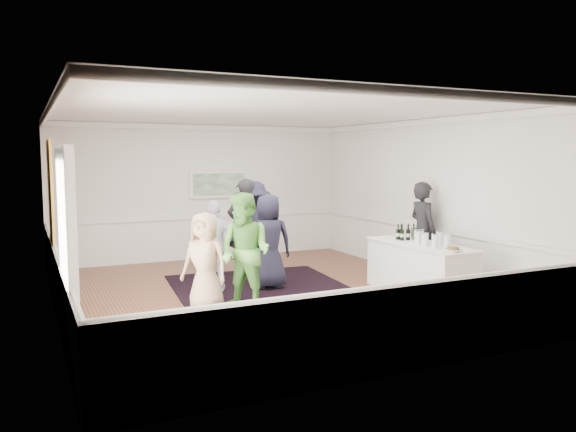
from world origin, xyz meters
name	(u,v)px	position (x,y,z in m)	size (l,w,h in m)	color
floor	(269,295)	(0.00, 0.00, 0.00)	(8.00, 8.00, 0.00)	brown
ceiling	(269,112)	(0.00, 0.00, 3.20)	(7.00, 8.00, 0.02)	white
wall_left	(52,213)	(-3.50, 0.00, 1.60)	(0.02, 8.00, 3.20)	white
wall_right	(428,199)	(3.50, 0.00, 1.60)	(0.02, 8.00, 3.20)	white
wall_back	(202,192)	(0.00, 4.00, 1.60)	(7.00, 0.02, 3.20)	white
wall_front	(412,233)	(0.00, -4.00, 1.60)	(7.00, 0.02, 3.20)	white
wainscoting	(269,267)	(0.00, 0.00, 0.50)	(7.00, 8.00, 1.00)	white
mirror	(51,195)	(-3.45, 1.30, 1.80)	(0.05, 1.25, 1.85)	#F2BB47
doorway	(66,243)	(-3.45, -1.90, 1.42)	(0.10, 1.78, 2.56)	white
landscape_painting	(219,184)	(0.40, 3.95, 1.78)	(1.44, 0.06, 0.66)	white
area_rug	(268,293)	(0.02, 0.10, 0.01)	(3.13, 4.11, 0.02)	black
serving_table	(420,269)	(2.45, -1.10, 0.46)	(0.85, 2.24, 0.91)	white
bartender	(423,231)	(3.20, -0.22, 0.98)	(0.71, 0.47, 1.95)	black
guest_tan	(205,262)	(-1.35, -0.59, 0.79)	(0.77, 0.50, 1.58)	tan
guest_green	(245,252)	(-0.76, -0.81, 0.94)	(0.91, 0.71, 1.88)	#63B94A
guest_lilac	(215,246)	(-0.78, 0.65, 0.83)	(0.97, 0.41, 1.66)	silver
guest_dark_a	(253,228)	(0.39, 1.72, 0.97)	(1.25, 0.72, 1.94)	black
guest_dark_b	(245,228)	(0.17, 1.63, 1.00)	(0.73, 0.48, 2.00)	black
guest_navy	(268,241)	(0.18, 0.45, 0.88)	(0.86, 0.56, 1.76)	black
wine_bottles	(405,231)	(2.49, -0.59, 1.06)	(0.36, 0.23, 0.31)	black
juice_pitchers	(433,239)	(2.44, -1.43, 1.03)	(0.38, 0.65, 0.24)	#61B942
ice_bucket	(417,236)	(2.48, -0.94, 1.02)	(0.26, 0.26, 0.24)	silver
nut_bowl	(453,250)	(2.37, -2.02, 0.94)	(0.26, 0.26, 0.08)	white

